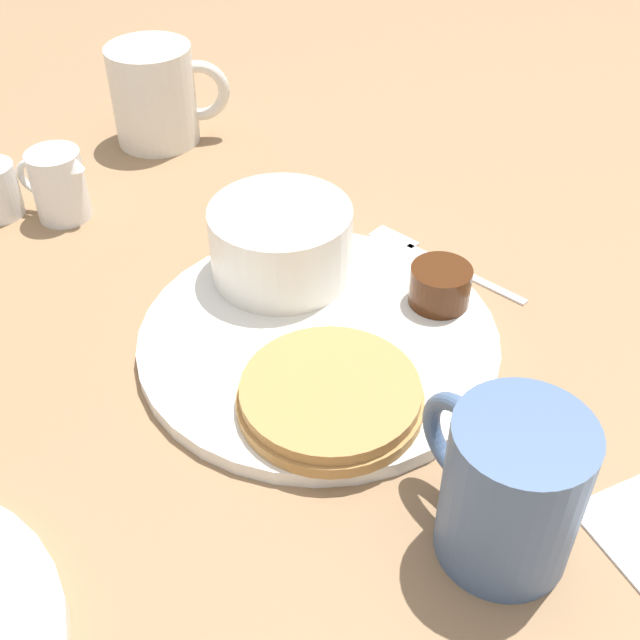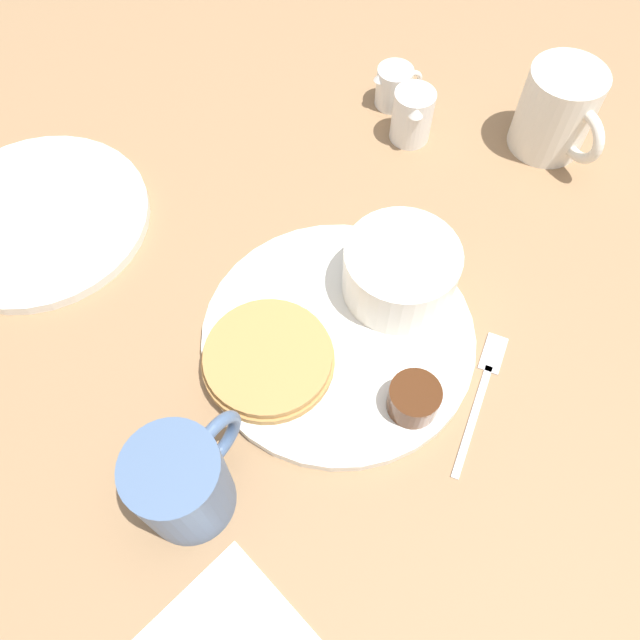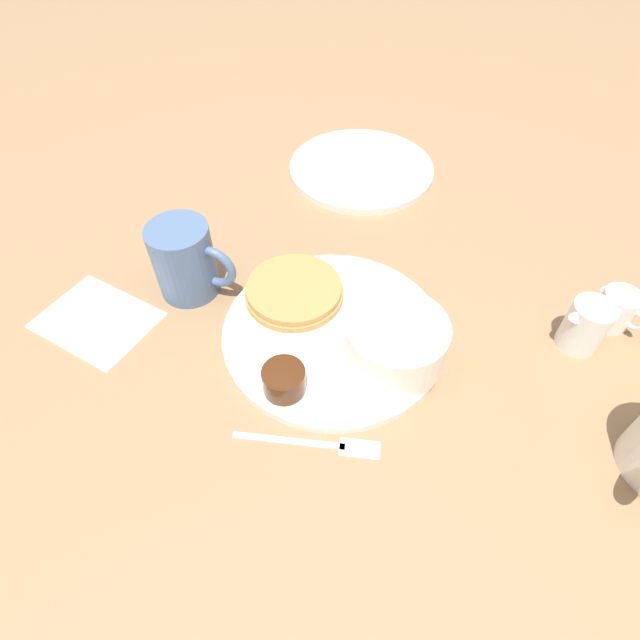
{
  "view_description": "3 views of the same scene",
  "coord_description": "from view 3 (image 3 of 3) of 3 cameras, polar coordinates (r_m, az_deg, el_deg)",
  "views": [
    {
      "loc": [
        0.41,
        -0.16,
        0.4
      ],
      "look_at": [
        0.01,
        -0.0,
        0.03
      ],
      "focal_mm": 45.0,
      "sensor_mm": 36.0,
      "label": 1
    },
    {
      "loc": [
        0.2,
        0.21,
        0.54
      ],
      "look_at": [
        0.01,
        -0.02,
        0.02
      ],
      "focal_mm": 35.0,
      "sensor_mm": 36.0,
      "label": 2
    },
    {
      "loc": [
        -0.2,
        0.33,
        0.47
      ],
      "look_at": [
        0.02,
        0.0,
        0.02
      ],
      "focal_mm": 28.0,
      "sensor_mm": 36.0,
      "label": 3
    }
  ],
  "objects": [
    {
      "name": "butter_ramekin",
      "position": [
        0.55,
        9.73,
        -5.13
      ],
      "size": [
        0.04,
        0.04,
        0.04
      ],
      "color": "white",
      "rests_on": "plate"
    },
    {
      "name": "far_plate",
      "position": [
        0.87,
        4.73,
        16.84
      ],
      "size": [
        0.24,
        0.24,
        0.01
      ],
      "color": "white",
      "rests_on": "ground_plane"
    },
    {
      "name": "ground_plane",
      "position": [
        0.61,
        1.5,
        -1.79
      ],
      "size": [
        4.0,
        4.0,
        0.0
      ],
      "primitive_type": "plane",
      "color": "#93704C"
    },
    {
      "name": "plate",
      "position": [
        0.6,
        1.51,
        -1.43
      ],
      "size": [
        0.27,
        0.27,
        0.01
      ],
      "color": "white",
      "rests_on": "ground_plane"
    },
    {
      "name": "fork",
      "position": [
        0.53,
        0.48,
        -14.04
      ],
      "size": [
        0.14,
        0.08,
        0.0
      ],
      "color": "silver",
      "rests_on": "ground_plane"
    },
    {
      "name": "pancake_stack",
      "position": [
        0.63,
        -2.98,
        3.34
      ],
      "size": [
        0.13,
        0.13,
        0.02
      ],
      "color": "#B78447",
      "rests_on": "plate"
    },
    {
      "name": "bowl",
      "position": [
        0.56,
        8.78,
        -2.22
      ],
      "size": [
        0.11,
        0.11,
        0.06
      ],
      "color": "white",
      "rests_on": "plate"
    },
    {
      "name": "syrup_cup",
      "position": [
        0.54,
        -3.78,
        -7.08
      ],
      "size": [
        0.05,
        0.05,
        0.03
      ],
      "color": "#47230F",
      "rests_on": "plate"
    },
    {
      "name": "creamer_pitcher_near",
      "position": [
        0.65,
        28.12,
        -0.53
      ],
      "size": [
        0.05,
        0.06,
        0.07
      ],
      "color": "white",
      "rests_on": "ground_plane"
    },
    {
      "name": "coffee_mug",
      "position": [
        0.65,
        -15.07,
        6.57
      ],
      "size": [
        0.11,
        0.08,
        0.1
      ],
      "color": "slate",
      "rests_on": "ground_plane"
    },
    {
      "name": "creamer_pitcher_far",
      "position": [
        0.7,
        30.78,
        1.07
      ],
      "size": [
        0.06,
        0.04,
        0.05
      ],
      "color": "white",
      "rests_on": "ground_plane"
    },
    {
      "name": "napkin",
      "position": [
        0.68,
        -24.15,
        0.03
      ],
      "size": [
        0.14,
        0.11,
        0.0
      ],
      "color": "white",
      "rests_on": "ground_plane"
    }
  ]
}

